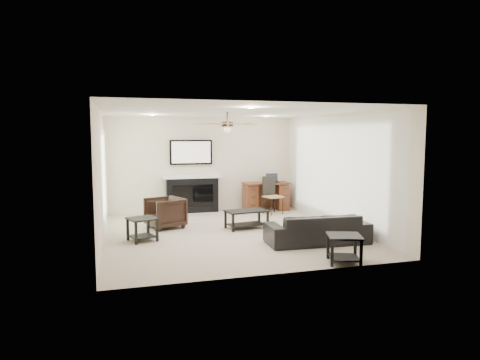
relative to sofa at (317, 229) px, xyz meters
The scene contains 10 objects.
room_shell 2.29m from the sofa, 131.36° to the left, with size 5.50×5.54×2.52m.
sofa is the anchor object (origin of this frame).
armchair 3.37m from the sofa, 140.41° to the left, with size 0.72×0.74×0.67m, color black.
coffee_table 1.84m from the sofa, 119.36° to the left, with size 0.90×0.50×0.40m, color black.
end_table_near 1.26m from the sofa, 96.84° to the right, with size 0.52×0.52×0.45m, color black.
end_table_left 3.34m from the sofa, 160.75° to the left, with size 0.50×0.50×0.45m, color black.
fireplace_unit 4.27m from the sofa, 113.74° to the left, with size 1.52×0.34×1.91m, color black.
desk 3.62m from the sofa, 85.89° to the left, with size 1.22×0.56×0.76m, color #3B1F0E.
desk_chair 3.07m from the sofa, 85.15° to the left, with size 0.42×0.44×0.97m, color black.
laptop 3.66m from the sofa, 82.70° to the left, with size 0.33×0.24×0.23m, color black.
Camera 1 is at (-2.20, -8.45, 2.03)m, focal length 32.00 mm.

